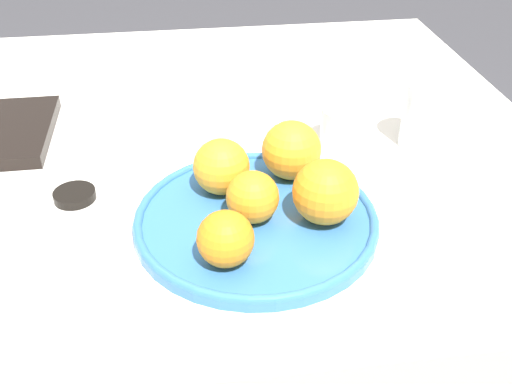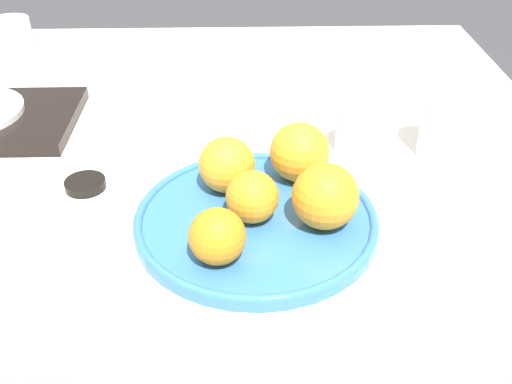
# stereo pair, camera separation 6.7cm
# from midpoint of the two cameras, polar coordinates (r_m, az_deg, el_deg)

# --- Properties ---
(table) EXTENTS (1.26, 0.97, 0.78)m
(table) POSITION_cam_midpoint_polar(r_m,az_deg,el_deg) (1.20, -5.70, -10.75)
(table) COLOR silver
(table) RESTS_ON ground_plane
(fruit_platter) EXTENTS (0.30, 0.30, 0.02)m
(fruit_platter) POSITION_cam_midpoint_polar(r_m,az_deg,el_deg) (0.74, 2.57, -2.67)
(fruit_platter) COLOR #336BAD
(fruit_platter) RESTS_ON table
(orange_0) EXTENTS (0.06, 0.06, 0.06)m
(orange_0) POSITION_cam_midpoint_polar(r_m,az_deg,el_deg) (0.72, 2.29, -0.55)
(orange_0) COLOR orange
(orange_0) RESTS_ON fruit_platter
(orange_1) EXTENTS (0.08, 0.08, 0.08)m
(orange_1) POSITION_cam_midpoint_polar(r_m,az_deg,el_deg) (0.80, 6.56, 3.71)
(orange_1) COLOR orange
(orange_1) RESTS_ON fruit_platter
(orange_2) EXTENTS (0.06, 0.06, 0.06)m
(orange_2) POSITION_cam_midpoint_polar(r_m,az_deg,el_deg) (0.66, -0.81, -4.35)
(orange_2) COLOR orange
(orange_2) RESTS_ON fruit_platter
(orange_3) EXTENTS (0.07, 0.07, 0.07)m
(orange_3) POSITION_cam_midpoint_polar(r_m,az_deg,el_deg) (0.77, -0.33, 2.54)
(orange_3) COLOR orange
(orange_3) RESTS_ON fruit_platter
(orange_4) EXTENTS (0.08, 0.08, 0.08)m
(orange_4) POSITION_cam_midpoint_polar(r_m,az_deg,el_deg) (0.71, 9.29, -0.50)
(orange_4) COLOR orange
(orange_4) RESTS_ON fruit_platter
(water_glass) EXTENTS (0.07, 0.07, 0.10)m
(water_glass) POSITION_cam_midpoint_polar(r_m,az_deg,el_deg) (0.92, 19.67, 5.99)
(water_glass) COLOR silver
(water_glass) RESTS_ON table
(cup_0) EXTENTS (0.08, 0.08, 0.06)m
(cup_0) POSITION_cam_midpoint_polar(r_m,az_deg,el_deg) (1.36, -20.92, 13.87)
(cup_0) COLOR white
(cup_0) RESTS_ON table
(cup_1) EXTENTS (0.08, 0.08, 0.06)m
(cup_1) POSITION_cam_midpoint_polar(r_m,az_deg,el_deg) (0.91, 12.15, 5.55)
(cup_1) COLOR white
(cup_1) RESTS_ON table
(soy_dish) EXTENTS (0.06, 0.06, 0.01)m
(soy_dish) POSITION_cam_midpoint_polar(r_m,az_deg,el_deg) (0.84, -13.79, 0.65)
(soy_dish) COLOR black
(soy_dish) RESTS_ON table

